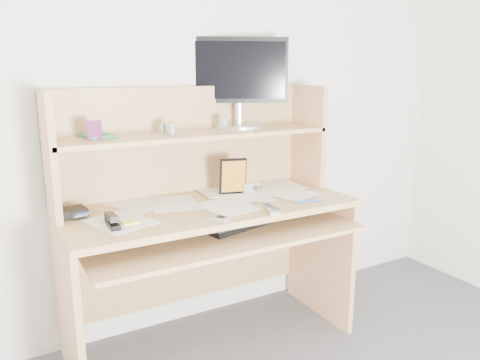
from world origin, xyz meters
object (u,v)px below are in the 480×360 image
keyboard (245,221)px  monitor (237,80)px  desk (203,211)px  tv_remote (271,209)px  game_case (233,176)px

keyboard → monitor: (0.13, 0.32, 0.66)m
keyboard → desk: bearing=120.0°
keyboard → tv_remote: size_ratio=3.17×
tv_remote → monitor: size_ratio=0.31×
game_case → monitor: 0.51m
keyboard → tv_remote: 0.20m
desk → tv_remote: bearing=-60.0°
monitor → tv_remote: bearing=-76.6°
desk → game_case: desk is taller
desk → game_case: bearing=3.0°
tv_remote → game_case: size_ratio=0.82×
game_case → keyboard: bearing=-80.9°
desk → keyboard: desk is taller
game_case → monitor: monitor is taller
game_case → tv_remote: bearing=-70.7°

